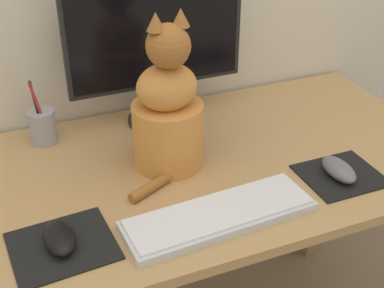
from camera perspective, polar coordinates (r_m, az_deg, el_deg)
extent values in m
cube|color=tan|center=(1.29, -3.10, -3.37)|extent=(1.48, 0.67, 0.02)
cube|color=olive|center=(2.00, 13.41, -3.42)|extent=(0.05, 0.05, 0.73)
cylinder|color=black|center=(1.49, -3.60, 2.67)|extent=(0.17, 0.17, 0.01)
cylinder|color=black|center=(1.47, -3.66, 4.53)|extent=(0.04, 0.04, 0.10)
cube|color=black|center=(1.39, -3.94, 11.75)|extent=(0.47, 0.02, 0.29)
cube|color=black|center=(1.38, -3.80, 11.63)|extent=(0.45, 0.00, 0.27)
cube|color=silver|center=(1.13, 2.91, -7.67)|extent=(0.42, 0.15, 0.02)
cube|color=white|center=(1.12, 2.92, -7.19)|extent=(0.40, 0.14, 0.01)
cube|color=black|center=(1.10, -13.65, -10.53)|extent=(0.21, 0.19, 0.00)
cube|color=black|center=(1.31, 15.56, -3.23)|extent=(0.18, 0.16, 0.00)
ellipsoid|color=black|center=(1.09, -13.94, -9.65)|extent=(0.06, 0.11, 0.03)
ellipsoid|color=slate|center=(1.29, 15.39, -2.63)|extent=(0.06, 0.11, 0.04)
cylinder|color=#D6893D|center=(1.27, -2.56, 1.02)|extent=(0.18, 0.18, 0.16)
ellipsoid|color=#D6893D|center=(1.21, -2.70, 6.09)|extent=(0.15, 0.14, 0.11)
sphere|color=#A36028|center=(1.16, -2.55, 10.40)|extent=(0.11, 0.11, 0.10)
cone|color=#A36028|center=(1.13, -4.05, 12.89)|extent=(0.04, 0.04, 0.04)
cone|color=#A36028|center=(1.16, -1.21, 13.37)|extent=(0.04, 0.04, 0.04)
cylinder|color=#A36028|center=(1.24, -2.78, -3.61)|extent=(0.21, 0.12, 0.02)
cylinder|color=#99999E|center=(1.42, -15.62, 1.79)|extent=(0.07, 0.07, 0.09)
cylinder|color=red|center=(1.39, -16.04, 3.76)|extent=(0.03, 0.02, 0.14)
cylinder|color=black|center=(1.39, -16.27, 3.79)|extent=(0.02, 0.02, 0.14)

